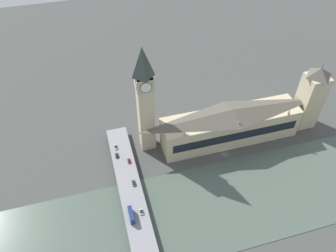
% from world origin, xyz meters
% --- Properties ---
extents(ground_plane, '(600.00, 600.00, 0.00)m').
position_xyz_m(ground_plane, '(0.00, 0.00, 0.00)').
color(ground_plane, '#424442').
extents(river_water, '(63.79, 360.00, 0.30)m').
position_xyz_m(river_water, '(-37.90, 0.00, 0.15)').
color(river_water, '#47564C').
rests_on(river_water, ground_plane).
extents(parliament_hall, '(22.72, 102.18, 29.28)m').
position_xyz_m(parliament_hall, '(14.13, -8.00, 14.56)').
color(parliament_hall, '#C1B28E').
rests_on(parliament_hall, ground_plane).
extents(clock_tower, '(11.46, 11.46, 82.96)m').
position_xyz_m(clock_tower, '(24.35, 52.23, 43.87)').
color(clock_tower, '#C1B28E').
rests_on(clock_tower, ground_plane).
extents(victoria_tower, '(15.00, 15.00, 56.16)m').
position_xyz_m(victoria_tower, '(14.19, -70.59, 26.08)').
color(victoria_tower, '#C1B28E').
rests_on(victoria_tower, ground_plane).
extents(road_bridge, '(159.59, 14.88, 5.45)m').
position_xyz_m(road_bridge, '(-37.90, 72.80, 4.46)').
color(road_bridge, slate).
rests_on(road_bridge, ground_plane).
extents(double_decker_bus_mid, '(10.35, 2.56, 5.07)m').
position_xyz_m(double_decker_bus_mid, '(-35.04, 75.98, 8.25)').
color(double_decker_bus_mid, navy).
rests_on(double_decker_bus_mid, road_bridge).
extents(car_northbound_mid, '(4.77, 1.86, 1.49)m').
position_xyz_m(car_northbound_mid, '(-11.57, 69.83, 6.18)').
color(car_northbound_mid, '#2D5638').
rests_on(car_northbound_mid, road_bridge).
extents(car_southbound_lead, '(4.46, 1.93, 1.34)m').
position_xyz_m(car_southbound_lead, '(14.65, 76.49, 6.12)').
color(car_southbound_lead, black).
rests_on(car_southbound_lead, road_bridge).
extents(car_southbound_mid, '(3.89, 1.82, 1.51)m').
position_xyz_m(car_southbound_mid, '(-33.47, 69.63, 6.19)').
color(car_southbound_mid, silver).
rests_on(car_southbound_mid, road_bridge).
extents(car_southbound_tail, '(4.69, 1.86, 1.47)m').
position_xyz_m(car_southbound_tail, '(22.77, 76.02, 6.18)').
color(car_southbound_tail, silver).
rests_on(car_southbound_tail, road_bridge).
extents(car_southbound_extra, '(4.15, 1.79, 1.33)m').
position_xyz_m(car_southbound_extra, '(7.56, 69.26, 6.13)').
color(car_southbound_extra, maroon).
rests_on(car_southbound_extra, road_bridge).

